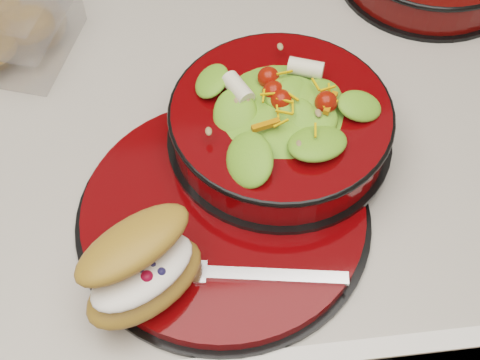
{
  "coord_description": "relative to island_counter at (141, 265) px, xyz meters",
  "views": [
    {
      "loc": [
        0.11,
        -0.58,
        1.51
      ],
      "look_at": [
        0.16,
        -0.18,
        0.94
      ],
      "focal_mm": 50.0,
      "sensor_mm": 36.0,
      "label": 1
    }
  ],
  "objects": [
    {
      "name": "island_counter",
      "position": [
        0.0,
        0.0,
        0.0
      ],
      "size": [
        1.24,
        0.74,
        0.9
      ],
      "color": "silver",
      "rests_on": "ground"
    },
    {
      "name": "dinner_plate",
      "position": [
        0.14,
        -0.2,
        0.46
      ],
      "size": [
        0.31,
        0.31,
        0.02
      ],
      "rotation": [
        0.0,
        0.0,
        0.37
      ],
      "color": "black",
      "rests_on": "island_counter"
    },
    {
      "name": "salad_bowl",
      "position": [
        0.21,
        -0.11,
        0.5
      ],
      "size": [
        0.25,
        0.25,
        0.1
      ],
      "rotation": [
        0.0,
        0.0,
        -0.25
      ],
      "color": "black",
      "rests_on": "dinner_plate"
    },
    {
      "name": "croissant",
      "position": [
        0.05,
        -0.28,
        0.5
      ],
      "size": [
        0.14,
        0.14,
        0.07
      ],
      "rotation": [
        0.0,
        0.0,
        0.59
      ],
      "color": "#A97533",
      "rests_on": "dinner_plate"
    },
    {
      "name": "fork",
      "position": [
        0.15,
        -0.28,
        0.47
      ],
      "size": [
        0.18,
        0.05,
        0.0
      ],
      "rotation": [
        0.0,
        0.0,
        1.4
      ],
      "color": "silver",
      "rests_on": "dinner_plate"
    }
  ]
}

